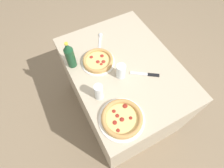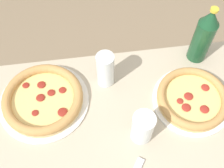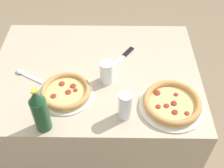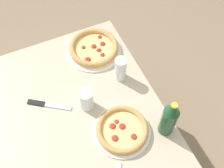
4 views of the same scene
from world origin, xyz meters
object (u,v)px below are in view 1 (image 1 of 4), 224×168
object	(u,v)px
glass_red_wine	(121,71)
beer_bottle	(70,55)
spoon	(100,38)
pizza_margherita	(122,118)
pizza_salami	(98,61)
glass_mango_juice	(99,92)
knife	(146,74)

from	to	relation	value
glass_red_wine	beer_bottle	size ratio (longest dim) A/B	0.50
beer_bottle	spoon	distance (m)	0.37
pizza_margherita	beer_bottle	distance (m)	0.59
pizza_salami	pizza_margherita	distance (m)	0.51
pizza_salami	glass_red_wine	world-z (taller)	glass_red_wine
glass_mango_juice	pizza_margherita	bearing A→B (deg)	14.53
spoon	pizza_salami	bearing A→B (deg)	-29.76
glass_mango_juice	knife	xyz separation A→B (m)	(-0.00, 0.40, -0.06)
pizza_margherita	pizza_salami	bearing A→B (deg)	172.46
glass_red_wine	beer_bottle	bearing A→B (deg)	-133.23
beer_bottle	pizza_salami	bearing A→B (deg)	68.80
glass_mango_juice	glass_red_wine	bearing A→B (deg)	111.42
spoon	glass_mango_juice	bearing A→B (deg)	-26.55
glass_red_wine	pizza_salami	bearing A→B (deg)	-153.66
glass_red_wine	spoon	distance (m)	0.43
glass_red_wine	beer_bottle	world-z (taller)	beer_bottle
knife	spoon	size ratio (longest dim) A/B	1.17
knife	spoon	xyz separation A→B (m)	(-0.51, -0.14, 0.00)
pizza_margherita	knife	distance (m)	0.41
glass_mango_juice	beer_bottle	world-z (taller)	beer_bottle
pizza_margherita	knife	size ratio (longest dim) A/B	1.58
knife	pizza_salami	bearing A→B (deg)	-135.34
pizza_salami	pizza_margherita	xyz separation A→B (m)	(0.50, -0.07, 0.00)
beer_bottle	spoon	size ratio (longest dim) A/B	1.44
beer_bottle	knife	bearing A→B (deg)	52.84
beer_bottle	spoon	world-z (taller)	beer_bottle
glass_red_wine	spoon	bearing A→B (deg)	175.21
pizza_margherita	spoon	world-z (taller)	pizza_margherita
pizza_margherita	knife	xyz separation A→B (m)	(-0.22, 0.34, -0.02)
pizza_salami	beer_bottle	xyz separation A→B (m)	(-0.07, -0.19, 0.09)
beer_bottle	glass_red_wine	bearing A→B (deg)	46.77
knife	spoon	world-z (taller)	spoon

